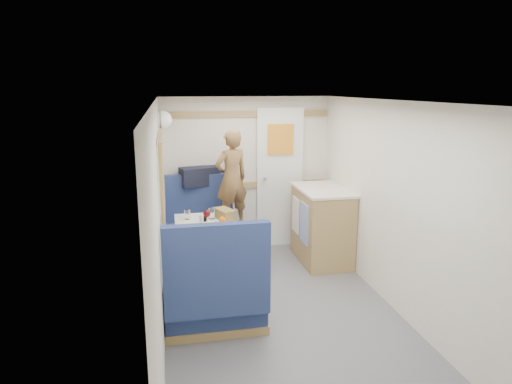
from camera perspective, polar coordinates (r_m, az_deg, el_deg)
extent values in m
plane|color=#515156|center=(4.27, 4.26, -16.77)|extent=(4.50, 4.50, 0.00)
plane|color=silver|center=(3.71, 4.78, 11.14)|extent=(4.50, 4.50, 0.00)
cube|color=silver|center=(6.01, -1.25, 2.29)|extent=(2.20, 0.02, 2.00)
cube|color=silver|center=(3.74, -12.02, -4.69)|extent=(0.02, 4.50, 2.00)
cube|color=silver|center=(4.29, 18.82, -2.80)|extent=(0.02, 4.50, 2.00)
cube|color=olive|center=(6.02, -1.21, 0.85)|extent=(2.15, 0.02, 0.08)
cube|color=olive|center=(5.89, -1.25, 9.72)|extent=(2.15, 0.02, 0.08)
cube|color=#ABB499|center=(4.65, -11.79, 1.97)|extent=(0.04, 1.30, 0.72)
cube|color=white|center=(6.09, 2.98, 1.74)|extent=(0.62, 0.04, 1.86)
cube|color=orange|center=(5.98, 3.11, 6.58)|extent=(0.34, 0.03, 0.40)
cylinder|color=silver|center=(5.98, 1.06, 1.76)|extent=(0.04, 0.10, 0.04)
cube|color=white|center=(4.80, -6.33, -4.27)|extent=(0.62, 0.92, 0.04)
cylinder|color=silver|center=(4.91, -6.23, -8.17)|extent=(0.08, 0.08, 0.66)
cylinder|color=silver|center=(5.04, -6.13, -11.73)|extent=(0.36, 0.36, 0.03)
cube|color=navy|center=(5.70, -6.91, -6.47)|extent=(0.88, 0.50, 0.45)
cube|color=navy|center=(5.85, -7.23, -1.64)|extent=(0.88, 0.10, 0.80)
cube|color=olive|center=(5.77, -6.86, -8.21)|extent=(0.90, 0.52, 0.08)
cube|color=navy|center=(4.23, -5.20, -13.63)|extent=(0.88, 0.50, 0.45)
cube|color=navy|center=(3.80, -4.88, -9.77)|extent=(0.88, 0.10, 0.80)
cube|color=olive|center=(4.32, -5.15, -15.82)|extent=(0.90, 0.52, 0.08)
cube|color=olive|center=(5.83, -7.33, 0.65)|extent=(0.90, 0.14, 0.04)
sphere|color=white|center=(5.43, -11.55, 8.87)|extent=(0.20, 0.20, 0.20)
cube|color=olive|center=(5.68, 8.20, -4.19)|extent=(0.54, 0.90, 0.90)
cube|color=silver|center=(5.57, 8.35, 0.29)|extent=(0.56, 0.92, 0.03)
cube|color=#5972B2|center=(5.41, 6.05, -3.92)|extent=(0.01, 0.30, 0.48)
cube|color=silver|center=(5.74, 5.00, -2.90)|extent=(0.01, 0.28, 0.44)
imported|color=brown|center=(5.49, -3.08, 1.67)|extent=(0.51, 0.42, 1.18)
cube|color=black|center=(5.81, -7.05, 1.98)|extent=(0.53, 0.36, 0.23)
cube|color=white|center=(4.52, -3.86, -4.93)|extent=(0.33, 0.38, 0.02)
sphere|color=orange|center=(4.74, -4.24, -3.51)|extent=(0.07, 0.07, 0.07)
cube|color=#D6C67B|center=(4.67, -5.88, -4.00)|extent=(0.11, 0.08, 0.04)
cylinder|color=white|center=(4.74, -6.13, -4.18)|extent=(0.06, 0.06, 0.01)
cylinder|color=white|center=(4.73, -6.14, -3.58)|extent=(0.01, 0.01, 0.10)
sphere|color=#44070A|center=(4.70, -6.16, -2.70)|extent=(0.08, 0.08, 0.08)
cylinder|color=white|center=(4.40, -8.86, -4.89)|extent=(0.07, 0.07, 0.11)
cylinder|color=silver|center=(4.99, -8.57, -2.78)|extent=(0.07, 0.07, 0.11)
cylinder|color=white|center=(4.97, -5.58, -2.69)|extent=(0.07, 0.07, 0.12)
cylinder|color=#965C15|center=(5.00, -4.36, -2.72)|extent=(0.06, 0.06, 0.09)
cylinder|color=black|center=(4.77, -6.37, -3.48)|extent=(0.04, 0.04, 0.10)
cylinder|color=silver|center=(4.82, -6.94, -3.38)|extent=(0.04, 0.04, 0.09)
cube|color=brown|center=(4.96, -3.93, -2.75)|extent=(0.23, 0.29, 0.11)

